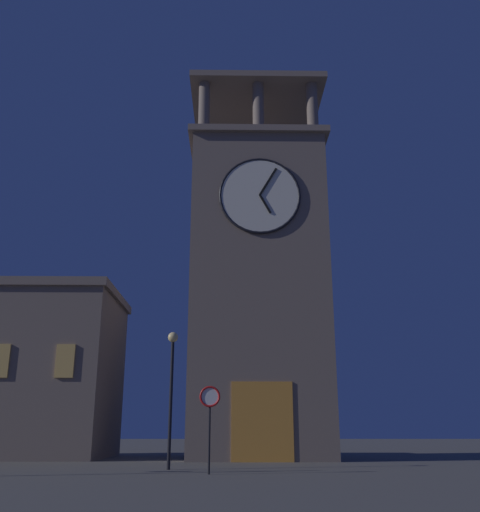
% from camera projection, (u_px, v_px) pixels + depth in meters
% --- Properties ---
extents(ground_plane, '(200.00, 200.00, 0.00)m').
position_uv_depth(ground_plane, '(201.00, 461.00, 30.06)').
color(ground_plane, '#56544F').
extents(clocktower, '(8.55, 8.93, 25.39)m').
position_uv_depth(clocktower, '(257.00, 290.00, 35.64)').
color(clocktower, '#75665B').
rests_on(clocktower, ground_plane).
extents(street_lamp, '(0.44, 0.44, 5.62)m').
position_uv_depth(street_lamp, '(172.00, 373.00, 24.20)').
color(street_lamp, black).
rests_on(street_lamp, ground_plane).
extents(no_horn_sign, '(0.78, 0.14, 3.12)m').
position_uv_depth(no_horn_sign, '(210.00, 404.00, 21.17)').
color(no_horn_sign, black).
rests_on(no_horn_sign, ground_plane).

